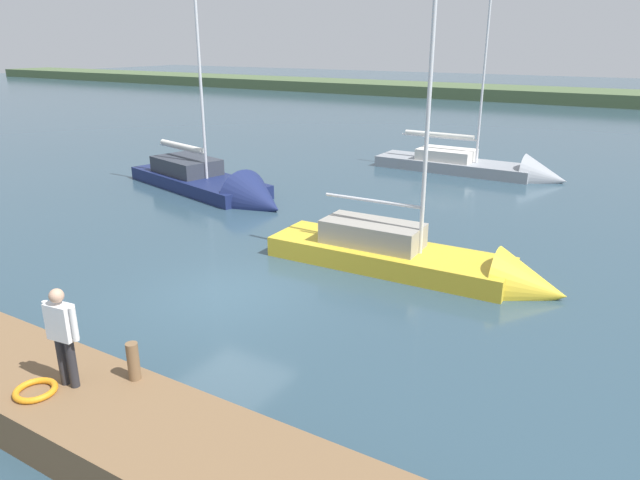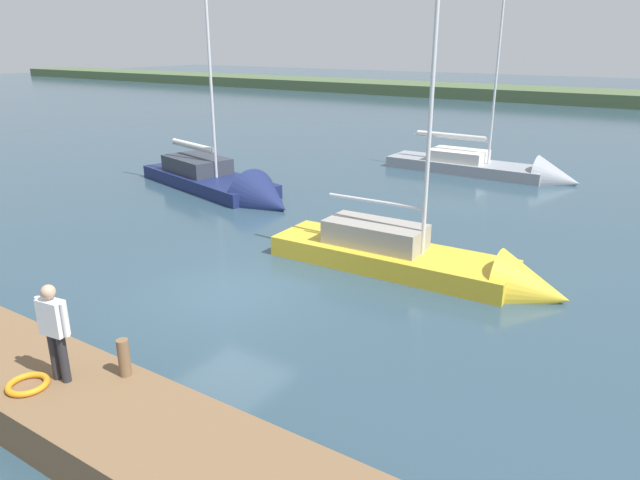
% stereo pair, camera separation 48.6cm
% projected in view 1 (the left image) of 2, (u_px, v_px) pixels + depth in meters
% --- Properties ---
extents(ground_plane, '(200.00, 200.00, 0.00)m').
position_uv_depth(ground_plane, '(229.00, 294.00, 14.27)').
color(ground_plane, '#2D4756').
extents(far_shoreline, '(180.00, 8.00, 2.40)m').
position_uv_depth(far_shoreline, '(575.00, 102.00, 57.87)').
color(far_shoreline, '#4C603D').
rests_on(far_shoreline, ground_plane).
extents(dock_pier, '(18.78, 1.98, 0.72)m').
position_uv_depth(dock_pier, '(29.00, 385.00, 9.88)').
color(dock_pier, brown).
rests_on(dock_pier, ground_plane).
extents(mooring_post_near, '(0.20, 0.20, 0.65)m').
position_uv_depth(mooring_post_near, '(133.00, 361.00, 9.30)').
color(mooring_post_near, brown).
rests_on(mooring_post_near, dock_pier).
extents(life_ring_buoy, '(0.66, 0.66, 0.10)m').
position_uv_depth(life_ring_buoy, '(35.00, 390.00, 9.00)').
color(life_ring_buoy, orange).
rests_on(life_ring_buoy, dock_pier).
extents(sailboat_mid_channel, '(9.11, 4.46, 9.55)m').
position_uv_depth(sailboat_mid_channel, '(219.00, 189.00, 23.38)').
color(sailboat_mid_channel, navy).
rests_on(sailboat_mid_channel, ground_plane).
extents(sailboat_inner_slip, '(8.81, 2.15, 9.64)m').
position_uv_depth(sailboat_inner_slip, '(483.00, 170.00, 26.89)').
color(sailboat_inner_slip, gray).
rests_on(sailboat_inner_slip, ground_plane).
extents(sailboat_behind_pier, '(8.06, 2.12, 8.93)m').
position_uv_depth(sailboat_behind_pier, '(427.00, 266.00, 15.43)').
color(sailboat_behind_pier, gold).
rests_on(sailboat_behind_pier, ground_plane).
extents(person_on_dock, '(0.63, 0.28, 1.67)m').
position_uv_depth(person_on_dock, '(62.00, 331.00, 8.92)').
color(person_on_dock, '#28282D').
rests_on(person_on_dock, dock_pier).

